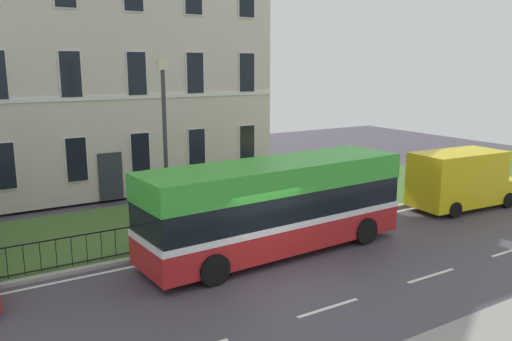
{
  "coord_description": "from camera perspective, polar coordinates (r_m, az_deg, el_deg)",
  "views": [
    {
      "loc": [
        -8.28,
        -11.51,
        6.27
      ],
      "look_at": [
        2.14,
        5.23,
        2.22
      ],
      "focal_mm": 36.51,
      "sensor_mm": 36.0,
      "label": 1
    }
  ],
  "objects": [
    {
      "name": "ground_plane",
      "position": [
        16.49,
        0.92,
        -10.79
      ],
      "size": [
        60.0,
        56.0,
        0.18
      ],
      "color": "#46404C"
    },
    {
      "name": "white_panel_van",
      "position": [
        24.53,
        21.57,
        -0.9
      ],
      "size": [
        5.32,
        2.43,
        2.54
      ],
      "rotation": [
        0.0,
        0.0,
        -0.07
      ],
      "color": "yellow",
      "rests_on": "ground_plane"
    },
    {
      "name": "iron_verge_railing",
      "position": [
        18.13,
        -8.89,
        -6.68
      ],
      "size": [
        19.63,
        0.04,
        0.97
      ],
      "color": "black",
      "rests_on": "ground_plane"
    },
    {
      "name": "single_decker_bus",
      "position": [
        17.44,
        2.19,
        -3.82
      ],
      "size": [
        9.53,
        3.0,
        3.1
      ],
      "rotation": [
        0.0,
        0.0,
        0.05
      ],
      "color": "#B41F20",
      "rests_on": "ground_plane"
    },
    {
      "name": "georgian_townhouse",
      "position": [
        28.73,
        -19.06,
        12.94
      ],
      "size": [
        17.81,
        9.56,
        14.18
      ],
      "color": "beige",
      "rests_on": "ground_plane"
    },
    {
      "name": "street_lamp_post",
      "position": [
        18.02,
        -9.93,
        3.43
      ],
      "size": [
        0.36,
        0.24,
        6.31
      ],
      "color": "#333338",
      "rests_on": "ground_plane"
    },
    {
      "name": "litter_bin",
      "position": [
        21.25,
        2.54,
        -3.55
      ],
      "size": [
        0.46,
        0.46,
        1.19
      ],
      "color": "#23472D",
      "rests_on": "ground_plane"
    }
  ]
}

